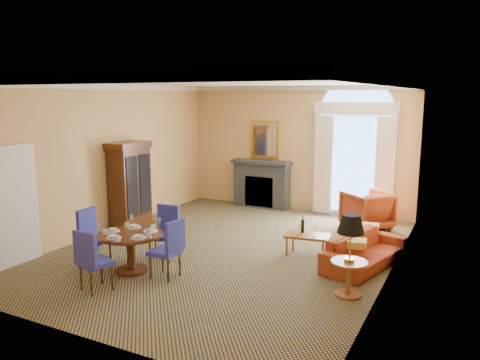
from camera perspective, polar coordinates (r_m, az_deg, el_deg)
The scene contains 12 objects.
ground at distance 9.18m, azimuth -1.43°, elevation -8.51°, with size 7.50×7.50×0.00m, color #17143F.
room_envelope at distance 9.31m, azimuth 0.33°, elevation 7.53°, with size 6.04×7.52×3.45m.
armoire at distance 10.76m, azimuth -13.27°, elevation -0.81°, with size 0.56×0.99×1.95m.
dining_table at distance 8.15m, azimuth -13.20°, elevation -7.42°, with size 1.07×1.08×0.88m.
dining_chair_north at distance 8.72m, azimuth -9.14°, elevation -5.81°, with size 0.57×0.57×0.98m.
dining_chair_south at distance 7.47m, azimuth -17.72°, elevation -8.96°, with size 0.56×0.56×0.98m.
dining_chair_east at distance 7.73m, azimuth -8.56°, elevation -7.91°, with size 0.47×0.46×0.98m.
dining_chair_west at distance 8.77m, azimuth -17.68°, elevation -6.10°, with size 0.47×0.46×0.98m.
sofa at distance 8.57m, azimuth 15.04°, elevation -8.29°, with size 1.91×0.75×0.56m, color #9D391C.
armchair at distance 10.88m, azimuth 15.22°, elevation -3.55°, with size 0.91×0.94×0.85m, color #9D391C.
coffee_table at distance 8.81m, azimuth 8.19°, elevation -6.75°, with size 0.88×0.57×0.73m.
side_table at distance 7.12m, azimuth 13.27°, elevation -7.65°, with size 0.54×0.54×1.22m.
Camera 1 is at (4.15, -7.64, 2.95)m, focal length 35.00 mm.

